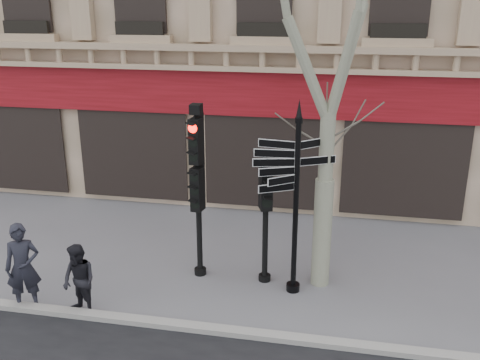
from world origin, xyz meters
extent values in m
plane|color=slate|center=(0.00, 0.00, 0.00)|extent=(80.00, 80.00, 0.00)
cube|color=gray|center=(0.00, -1.40, 0.06)|extent=(80.00, 0.25, 0.12)
cube|color=#63090C|center=(0.00, 4.88, 3.60)|extent=(28.00, 0.25, 1.30)
cube|color=#9E7E67|center=(0.00, 4.65, 4.57)|extent=(28.00, 0.35, 0.74)
cylinder|color=black|center=(1.40, 0.47, 1.89)|extent=(0.12, 0.12, 3.77)
cylinder|color=black|center=(1.40, 0.47, 0.08)|extent=(0.29, 0.29, 0.17)
cone|color=black|center=(1.40, 0.47, 4.06)|extent=(0.13, 0.13, 0.38)
cylinder|color=black|center=(-0.80, 0.80, 1.84)|extent=(0.13, 0.13, 3.68)
cylinder|color=black|center=(-0.80, 0.80, 0.07)|extent=(0.27, 0.27, 0.15)
cube|color=black|center=(-0.80, 0.80, 2.13)|extent=(0.49, 0.39, 1.00)
cube|color=black|center=(-0.80, 0.80, 3.22)|extent=(0.49, 0.39, 1.00)
sphere|color=#FF0C05|center=(-0.80, 0.80, 3.48)|extent=(0.21, 0.21, 0.21)
cube|color=black|center=(-0.80, 0.80, 3.91)|extent=(0.28, 0.33, 0.21)
cylinder|color=black|center=(0.72, 0.79, 1.44)|extent=(0.14, 0.14, 2.87)
cylinder|color=black|center=(0.72, 0.79, 0.08)|extent=(0.30, 0.30, 0.16)
cube|color=black|center=(0.72, 0.79, 2.33)|extent=(0.57, 0.49, 1.09)
cylinder|color=gray|center=(1.96, 0.91, 1.24)|extent=(0.41, 0.41, 2.48)
cylinder|color=gray|center=(1.96, 0.91, 3.15)|extent=(0.32, 0.32, 1.58)
imported|color=black|center=(-3.94, -1.30, 0.94)|extent=(0.81, 0.70, 1.88)
imported|color=black|center=(-2.72, -1.30, 0.76)|extent=(0.91, 0.84, 1.52)
camera|label=1|loc=(2.28, -9.96, 6.07)|focal=40.00mm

